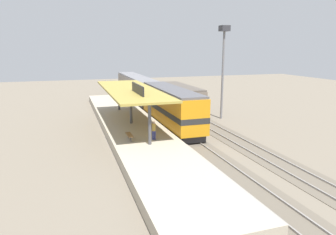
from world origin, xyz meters
name	(u,v)px	position (x,y,z in m)	size (l,w,h in m)	color
ground_plane	(187,126)	(2.00, 0.00, 0.00)	(120.00, 120.00, 0.00)	#706656
track_near	(171,128)	(0.00, 0.00, 0.03)	(3.20, 110.00, 0.16)	#5F5649
track_far	(207,125)	(4.60, 0.00, 0.03)	(3.20, 110.00, 0.16)	#5F5649
platform	(131,127)	(-4.60, 0.00, 0.45)	(6.00, 44.00, 0.90)	#A89E89
station_canopy	(131,91)	(-4.60, -0.09, 4.53)	(5.20, 18.00, 4.70)	#47474C
platform_bench	(129,135)	(-6.00, -6.07, 1.34)	(0.44, 1.70, 0.50)	#333338
locomotive	(171,107)	(0.00, 0.04, 2.41)	(2.93, 14.43, 4.44)	#28282D
passenger_carriage_single	(137,89)	(0.00, 18.04, 2.31)	(2.90, 20.00, 4.24)	#28282D
freight_car	(181,97)	(4.60, 9.03, 1.97)	(2.80, 12.00, 3.54)	#28282D
light_mast	(224,53)	(7.80, 2.58, 8.40)	(1.10, 1.10, 11.70)	slate
person_waiting	(154,130)	(-3.92, -6.80, 1.85)	(0.34, 0.34, 1.71)	navy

